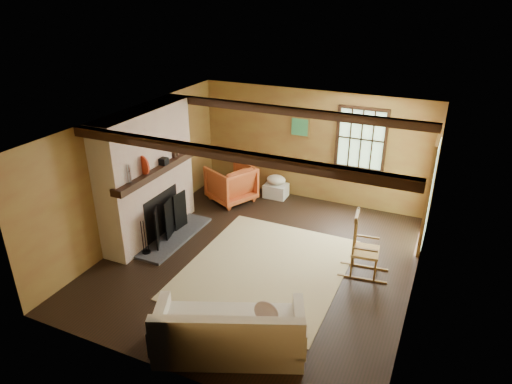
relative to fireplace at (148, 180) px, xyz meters
The scene contains 10 objects.
ground 2.48m from the fireplace, ahead, with size 5.50×5.50×0.00m, color black.
room_envelope 2.52m from the fireplace, ahead, with size 5.02×5.52×2.44m.
fireplace is the anchor object (origin of this frame).
rug 2.67m from the fireplace, ahead, with size 2.50×3.00×0.01m, color tan.
rocking_chair 3.96m from the fireplace, ahead, with size 0.83×0.50×1.09m.
sofa 3.58m from the fireplace, 37.84° to the right, with size 2.09×1.52×0.77m.
firewood_pile 2.81m from the fireplace, 81.41° to the left, with size 0.59×0.11×0.22m.
laundry_basket 3.06m from the fireplace, 58.73° to the left, with size 0.50×0.38×0.30m, color silver.
basket_pillow 2.99m from the fireplace, 58.73° to the left, with size 0.43×0.34×0.21m, color beige.
armchair 2.14m from the fireplace, 70.20° to the left, with size 0.86×0.89×0.81m, color #BF6026.
Camera 1 is at (2.70, -6.12, 4.35)m, focal length 32.00 mm.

